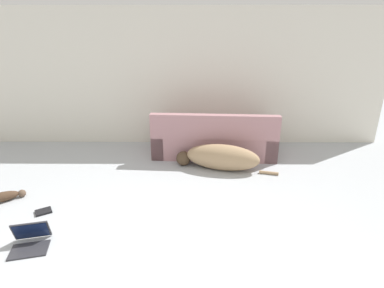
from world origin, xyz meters
The scene contains 6 objects.
wall_back centered at (0.00, 3.75, 1.22)m, with size 7.56×0.06×2.44m.
couch centered at (0.62, 3.09, 0.26)m, with size 2.11×0.96×0.79m.
dog centered at (0.68, 2.47, 0.19)m, with size 1.57×0.66×0.40m.
cat centered at (-2.12, 1.49, 0.06)m, with size 0.53×0.37×0.12m.
laptop_open centered at (-1.34, 0.66, 0.08)m, with size 0.41×0.39×0.23m.
book_black centered at (-1.50, 1.24, 0.01)m, with size 0.22×0.21×0.02m.
Camera 1 is at (0.27, -1.78, 1.96)m, focal length 28.00 mm.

